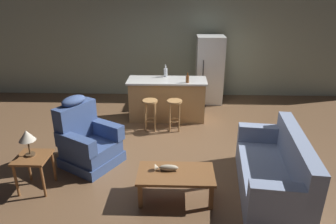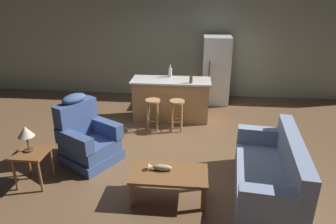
{
  "view_description": "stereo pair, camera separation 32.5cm",
  "coord_description": "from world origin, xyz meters",
  "views": [
    {
      "loc": [
        0.23,
        -5.21,
        2.84
      ],
      "look_at": [
        0.07,
        -0.1,
        0.75
      ],
      "focal_mm": 32.0,
      "sensor_mm": 36.0,
      "label": 1
    },
    {
      "loc": [
        0.56,
        -5.18,
        2.84
      ],
      "look_at": [
        0.07,
        -0.1,
        0.75
      ],
      "focal_mm": 32.0,
      "sensor_mm": 36.0,
      "label": 2
    }
  ],
  "objects": [
    {
      "name": "ground_plane",
      "position": [
        0.0,
        0.0,
        0.0
      ],
      "size": [
        12.0,
        12.0,
        0.0
      ],
      "color": "brown"
    },
    {
      "name": "back_wall",
      "position": [
        0.0,
        3.12,
        1.3
      ],
      "size": [
        12.0,
        0.05,
        2.6
      ],
      "color": "#9EA88E",
      "rests_on": "ground_plane"
    },
    {
      "name": "coffee_table",
      "position": [
        0.23,
        -1.58,
        0.36
      ],
      "size": [
        1.1,
        0.6,
        0.42
      ],
      "color": "brown",
      "rests_on": "ground_plane"
    },
    {
      "name": "fish_figurine",
      "position": [
        0.09,
        -1.52,
        0.46
      ],
      "size": [
        0.34,
        0.1,
        0.1
      ],
      "color": "#4C3823",
      "rests_on": "coffee_table"
    },
    {
      "name": "couch",
      "position": [
        1.69,
        -1.4,
        0.34
      ],
      "size": [
        1.05,
        1.98,
        0.94
      ],
      "rotation": [
        0.0,
        0.0,
        3.03
      ],
      "color": "#8493B2",
      "rests_on": "ground_plane"
    },
    {
      "name": "recliner_near_lamp",
      "position": [
        -1.31,
        -0.66,
        0.42
      ],
      "size": [
        1.15,
        1.15,
        1.2
      ],
      "rotation": [
        0.0,
        0.0,
        -0.54
      ],
      "color": "#384C7A",
      "rests_on": "ground_plane"
    },
    {
      "name": "end_table",
      "position": [
        -1.9,
        -1.43,
        0.46
      ],
      "size": [
        0.48,
        0.48,
        0.56
      ],
      "color": "brown",
      "rests_on": "ground_plane"
    },
    {
      "name": "table_lamp",
      "position": [
        -1.94,
        -1.4,
        0.87
      ],
      "size": [
        0.24,
        0.24,
        0.41
      ],
      "color": "#4C3823",
      "rests_on": "end_table"
    },
    {
      "name": "kitchen_island",
      "position": [
        0.0,
        1.35,
        0.48
      ],
      "size": [
        1.8,
        0.7,
        0.95
      ],
      "color": "#AD7F4C",
      "rests_on": "ground_plane"
    },
    {
      "name": "bar_stool_left",
      "position": [
        -0.34,
        0.72,
        0.47
      ],
      "size": [
        0.32,
        0.32,
        0.68
      ],
      "color": "#A87A47",
      "rests_on": "ground_plane"
    },
    {
      "name": "bar_stool_right",
      "position": [
        0.18,
        0.72,
        0.47
      ],
      "size": [
        0.32,
        0.32,
        0.68
      ],
      "color": "#A87A47",
      "rests_on": "ground_plane"
    },
    {
      "name": "refrigerator",
      "position": [
        1.08,
        2.55,
        0.88
      ],
      "size": [
        0.7,
        0.69,
        1.76
      ],
      "color": "white",
      "rests_on": "ground_plane"
    },
    {
      "name": "bottle_tall_green",
      "position": [
        -0.04,
        1.6,
        1.06
      ],
      "size": [
        0.08,
        0.08,
        0.28
      ],
      "color": "silver",
      "rests_on": "kitchen_island"
    },
    {
      "name": "bottle_short_amber",
      "position": [
        0.45,
        1.13,
        1.03
      ],
      "size": [
        0.07,
        0.07,
        0.22
      ],
      "color": "brown",
      "rests_on": "kitchen_island"
    }
  ]
}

